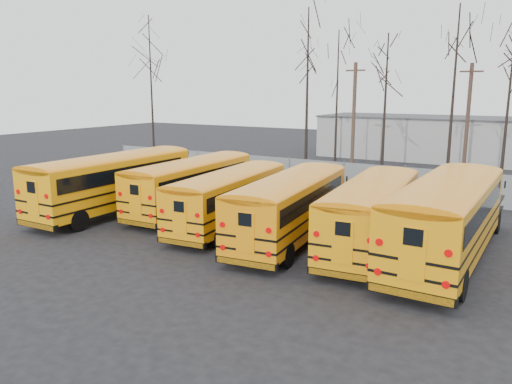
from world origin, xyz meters
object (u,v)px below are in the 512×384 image
Objects in this scene: bus_d at (292,202)px; bus_f at (448,212)px; bus_b at (194,181)px; utility_pole_left at (354,120)px; bus_a at (117,178)px; bus_c at (231,194)px; utility_pole_right at (467,125)px; bus_e at (373,208)px.

bus_d is 6.55m from bus_f.
utility_pole_left is (4.04, 14.24, 2.68)m from bus_b.
bus_a is 18.34m from utility_pole_left.
bus_c is 1.20× the size of utility_pole_left.
bus_d is at bearing -13.28° from bus_c.
bus_b is (3.55, 2.27, -0.18)m from bus_a.
bus_f is (17.20, 0.85, 0.04)m from bus_a.
bus_a is at bearing -142.46° from utility_pole_right.
bus_c is 16.02m from utility_pole_left.
bus_b is 19.54m from utility_pole_right.
bus_c is (3.51, -1.53, -0.09)m from bus_b.
bus_c is 10.14m from bus_f.
utility_pole_right is at bearing 80.67° from bus_e.
utility_pole_left reaches higher than bus_f.
bus_f reaches higher than bus_d.
bus_b is at bearing 175.17° from bus_f.
bus_a is 1.40× the size of utility_pole_right.
bus_c is 0.94× the size of bus_e.
bus_b is 0.98× the size of bus_e.
bus_d is (3.61, -0.52, 0.11)m from bus_c.
bus_d is (10.67, 0.22, -0.16)m from bus_a.
bus_b is at bearing 151.36° from bus_c.
utility_pole_right is at bearing 58.94° from bus_c.
utility_pole_left is at bearing 94.87° from bus_d.
utility_pole_right reaches higher than bus_b.
bus_b is 0.98× the size of bus_d.
utility_pole_right is at bearing 50.31° from bus_b.
bus_f is at bearing -50.32° from utility_pole_left.
utility_pole_left is at bearing 65.10° from bus_a.
bus_d reaches higher than bus_c.
utility_pole_right is at bearing 97.49° from bus_f.
bus_a is 1.07× the size of bus_d.
bus_a is 17.22m from bus_f.
bus_f is at bearing -0.29° from bus_d.
utility_pole_left is (0.53, 15.77, 2.77)m from bus_c.
utility_pole_right is (1.14, 16.79, 2.57)m from bus_e.
utility_pole_left is 1.02× the size of utility_pole_right.
bus_a is 4.22m from bus_b.
bus_c is at bearing -83.78° from utility_pole_left.
bus_f is 18.53m from utility_pole_left.
bus_e is at bearing -9.82° from bus_b.
bus_d is at bearing 0.96° from bus_a.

